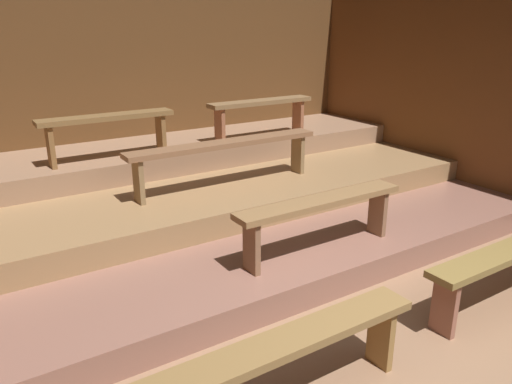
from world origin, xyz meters
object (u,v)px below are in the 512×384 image
(bench_upper_right, at_px, (261,108))
(bench_middle_center, at_px, (225,149))
(bench_lower_center, at_px, (321,209))
(bench_floor_left, at_px, (286,353))
(bench_upper_left, at_px, (107,124))
(bench_floor_right, at_px, (510,258))

(bench_upper_right, bearing_deg, bench_middle_center, -139.58)
(bench_lower_center, distance_m, bench_upper_right, 2.46)
(bench_middle_center, bearing_deg, bench_lower_center, -84.14)
(bench_floor_left, distance_m, bench_lower_center, 1.69)
(bench_upper_right, bearing_deg, bench_upper_left, 180.00)
(bench_middle_center, xyz_separation_m, bench_upper_right, (1.01, 0.86, 0.22))
(bench_floor_left, bearing_deg, bench_upper_right, 58.80)
(bench_floor_left, distance_m, bench_upper_left, 3.49)
(bench_floor_left, height_order, bench_floor_right, same)
(bench_floor_left, distance_m, bench_upper_right, 4.05)
(bench_floor_left, relative_size, bench_upper_right, 1.23)
(bench_lower_center, height_order, bench_middle_center, bench_middle_center)
(bench_lower_center, relative_size, bench_upper_left, 1.14)
(bench_middle_center, relative_size, bench_upper_right, 1.50)
(bench_upper_left, bearing_deg, bench_upper_right, 0.00)
(bench_floor_left, xyz_separation_m, bench_upper_left, (0.10, 3.41, 0.71))
(bench_lower_center, bearing_deg, bench_upper_right, 69.01)
(bench_middle_center, bearing_deg, bench_floor_left, -112.52)
(bench_floor_left, bearing_deg, bench_upper_left, 88.31)
(bench_floor_left, xyz_separation_m, bench_floor_right, (2.17, 0.00, 0.00))
(bench_lower_center, height_order, bench_upper_right, bench_upper_right)
(bench_upper_left, bearing_deg, bench_lower_center, -63.95)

